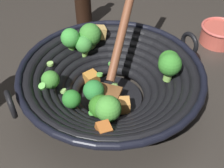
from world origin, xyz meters
TOP-DOWN VIEW (x-y plane):
  - ground_plane at (0.00, 0.00)m, footprint 4.00×4.00m
  - wok at (-0.00, -0.00)m, footprint 0.40×0.38m
  - soy_sauce_bottle at (-0.19, -0.27)m, footprint 0.05×0.05m
  - prep_bowl at (-0.37, 0.08)m, footprint 0.11×0.11m

SIDE VIEW (x-z plane):
  - ground_plane at x=0.00m, z-range 0.00..0.00m
  - prep_bowl at x=-0.37m, z-range 0.00..0.05m
  - wok at x=0.00m, z-range -0.06..0.18m
  - soy_sauce_bottle at x=-0.19m, z-range -0.02..0.16m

